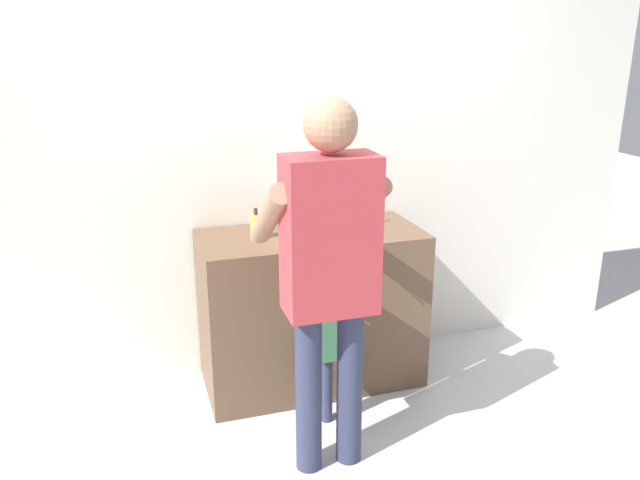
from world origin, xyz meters
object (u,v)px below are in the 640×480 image
Objects in this scene: soap_bottle at (256,227)px; adult_parent at (329,258)px; child_toddler at (335,336)px; toothbrush_cup at (364,217)px.

soap_bottle is 0.10× the size of adult_parent.
child_toddler is 0.47× the size of adult_parent.
child_toddler is at bearing 65.74° from adult_parent.
soap_bottle is 0.73m from adult_parent.
child_toddler is (0.30, -0.40, -0.48)m from soap_bottle.
adult_parent is (0.16, -0.71, 0.05)m from soap_bottle.
child_toddler is (-0.31, -0.43, -0.47)m from toothbrush_cup.
child_toddler is 0.63m from adult_parent.
child_toddler is at bearing -125.51° from toothbrush_cup.
toothbrush_cup is 0.12× the size of adult_parent.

